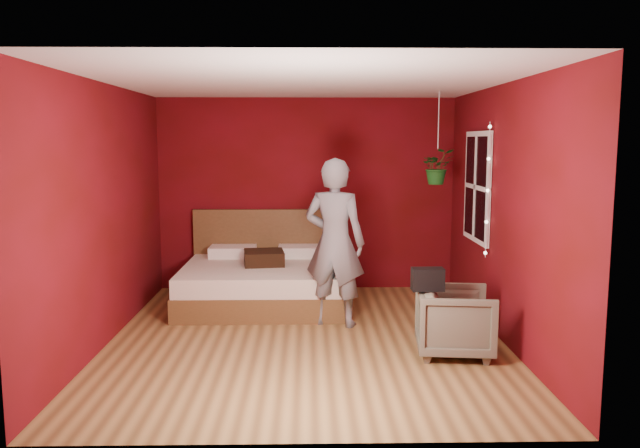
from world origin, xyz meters
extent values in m
plane|color=olive|center=(0.00, 0.00, 0.00)|extent=(4.50, 4.50, 0.00)
cube|color=maroon|center=(0.00, 2.26, 1.30)|extent=(4.00, 0.02, 2.60)
cube|color=maroon|center=(0.00, -2.26, 1.30)|extent=(4.00, 0.02, 2.60)
cube|color=maroon|center=(-2.01, 0.00, 1.30)|extent=(0.02, 4.50, 2.60)
cube|color=maroon|center=(2.01, 0.00, 1.30)|extent=(0.02, 4.50, 2.60)
cube|color=white|center=(0.00, 0.00, 2.61)|extent=(4.00, 4.50, 0.02)
cube|color=white|center=(1.97, 0.90, 1.50)|extent=(0.04, 0.97, 1.27)
cube|color=black|center=(1.96, 0.90, 1.50)|extent=(0.02, 0.85, 1.15)
cube|color=white|center=(1.95, 0.90, 1.50)|extent=(0.03, 0.05, 1.15)
cube|color=white|center=(1.95, 0.90, 1.50)|extent=(0.03, 0.85, 0.05)
cylinder|color=silver|center=(1.94, 0.38, 1.50)|extent=(0.01, 0.01, 1.45)
sphere|color=#FFF2CC|center=(1.94, 0.38, 0.83)|extent=(0.04, 0.04, 0.04)
sphere|color=#FFF2CC|center=(1.94, 0.38, 1.16)|extent=(0.04, 0.04, 0.04)
sphere|color=#FFF2CC|center=(1.94, 0.38, 1.50)|extent=(0.04, 0.04, 0.04)
sphere|color=#FFF2CC|center=(1.94, 0.38, 1.84)|extent=(0.04, 0.04, 0.04)
sphere|color=#FFF2CC|center=(1.94, 0.38, 2.17)|extent=(0.04, 0.04, 0.04)
cube|color=brown|center=(-0.52, 1.35, 0.14)|extent=(2.01, 1.71, 0.28)
cube|color=white|center=(-0.52, 1.35, 0.39)|extent=(1.97, 1.67, 0.22)
cube|color=brown|center=(-0.52, 2.16, 0.55)|extent=(2.01, 0.08, 1.11)
cube|color=white|center=(-0.97, 1.92, 0.57)|extent=(0.60, 0.38, 0.14)
cube|color=white|center=(-0.07, 1.92, 0.57)|extent=(0.60, 0.38, 0.14)
imported|color=slate|center=(0.31, 0.50, 0.92)|extent=(0.78, 0.64, 1.85)
imported|color=#6A6753|center=(1.42, -0.49, 0.32)|extent=(0.78, 0.76, 0.65)
cube|color=black|center=(1.13, -0.57, 0.75)|extent=(0.30, 0.15, 0.21)
cube|color=black|center=(-0.53, 1.39, 0.59)|extent=(0.54, 0.54, 0.17)
cylinder|color=silver|center=(1.56, 1.18, 2.27)|extent=(0.01, 0.01, 0.67)
imported|color=#1B601C|center=(1.56, 1.18, 1.72)|extent=(0.40, 0.36, 0.42)
camera|label=1|loc=(0.02, -6.22, 2.03)|focal=35.00mm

